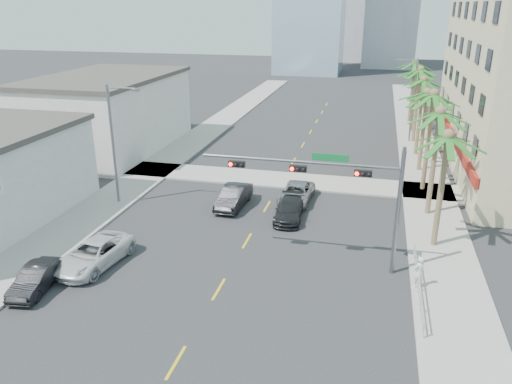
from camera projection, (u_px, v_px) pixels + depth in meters
ground at (192, 334)px, 23.04m from camera, size 260.00×260.00×0.00m
sidewalk_right at (430, 200)px, 38.55m from camera, size 4.00×120.00×0.15m
sidewalk_left at (144, 177)px, 43.85m from camera, size 4.00×120.00×0.15m
sidewalk_cross at (282, 180)px, 43.02m from camera, size 80.00×4.00×0.15m
building_left_far at (108, 114)px, 51.53m from camera, size 11.00×18.00×7.20m
traffic_signal_mast at (339, 185)px, 27.21m from camera, size 11.12×0.54×7.20m
palm_tree_0 at (448, 137)px, 28.89m from camera, size 4.80×4.80×7.80m
palm_tree_1 at (440, 113)px, 33.49m from camera, size 4.80×4.80×8.16m
palm_tree_2 at (434, 95)px, 38.10m from camera, size 4.80×4.80×8.52m
palm_tree_3 at (428, 93)px, 43.07m from camera, size 4.80×4.80×7.80m
palm_tree_4 at (424, 81)px, 47.67m from camera, size 4.80×4.80×8.16m
palm_tree_5 at (421, 70)px, 52.28m from camera, size 4.80×4.80×8.52m
palm_tree_6 at (417, 71)px, 57.25m from camera, size 4.80×4.80×7.80m
palm_tree_7 at (415, 63)px, 61.85m from camera, size 4.80×4.80×8.16m
streetlight_left at (115, 139)px, 36.41m from camera, size 2.55×0.25×9.00m
streetlight_right at (412, 96)px, 53.37m from camera, size 2.55×0.25×9.00m
guardrail at (419, 283)px, 25.99m from camera, size 0.08×8.08×1.00m
car_parked_mid at (36, 279)px, 26.44m from camera, size 1.92×4.16×1.32m
car_parked_far at (94, 254)px, 28.86m from camera, size 3.19×5.67×1.50m
car_lane_left at (234, 197)px, 37.32m from camera, size 1.87×4.81×1.56m
car_lane_center at (296, 193)px, 38.29m from camera, size 2.48×4.97×1.35m
car_lane_right at (289, 210)px, 35.20m from camera, size 2.10×4.65×1.32m
pedestrian at (419, 272)px, 26.34m from camera, size 0.77×0.73×1.77m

